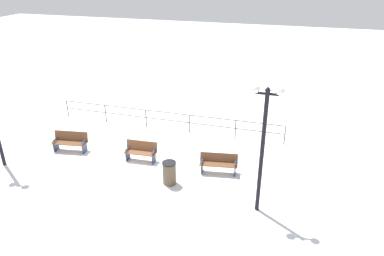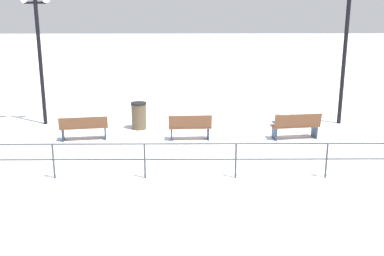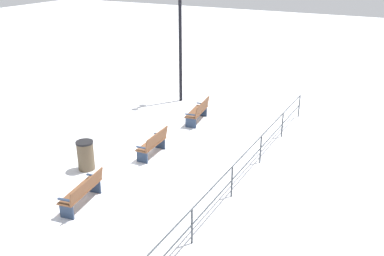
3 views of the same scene
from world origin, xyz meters
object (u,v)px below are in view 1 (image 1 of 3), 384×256
bench_second (141,151)px  bench_third (219,163)px  trash_bin (169,173)px  lamppost_middle (264,130)px  bench_nearest (70,141)px

bench_second → bench_third: bearing=86.5°
bench_third → trash_bin: 2.21m
lamppost_middle → bench_third: bearing=-137.6°
bench_third → trash_bin: bearing=-60.3°
bench_second → bench_third: bench_second is taller
trash_bin → bench_second: bearing=-126.9°
bench_nearest → bench_third: 7.17m
lamppost_middle → trash_bin: lamppost_middle is taller
bench_third → bench_nearest: bearing=-98.4°
bench_third → lamppost_middle: (2.08, 1.90, 2.75)m
bench_second → trash_bin: 2.32m
bench_nearest → bench_second: size_ratio=1.15×
lamppost_middle → trash_bin: bearing=-100.9°
bench_second → bench_third: 3.58m
bench_third → lamppost_middle: 3.94m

